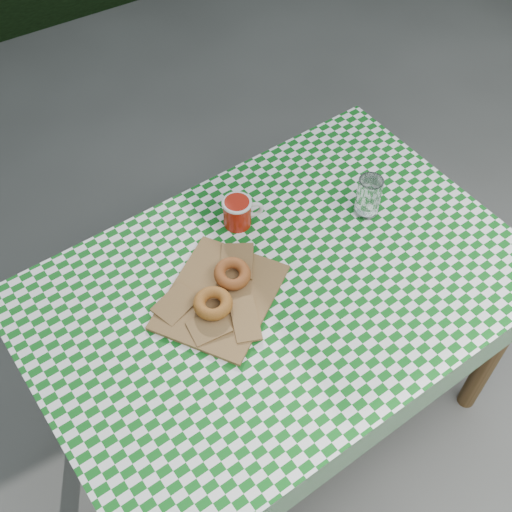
{
  "coord_description": "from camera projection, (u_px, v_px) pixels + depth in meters",
  "views": [
    {
      "loc": [
        -0.7,
        -0.65,
        2.15
      ],
      "look_at": [
        -0.15,
        0.26,
        0.79
      ],
      "focal_mm": 45.7,
      "sensor_mm": 36.0,
      "label": 1
    }
  ],
  "objects": [
    {
      "name": "ground",
      "position": [
        333.0,
        429.0,
        2.26
      ],
      "size": [
        60.0,
        60.0,
        0.0
      ],
      "primitive_type": "plane",
      "color": "#494945",
      "rests_on": "ground"
    },
    {
      "name": "table",
      "position": [
        276.0,
        358.0,
        2.0
      ],
      "size": [
        1.35,
        0.96,
        0.75
      ],
      "primitive_type": "cube",
      "rotation": [
        0.0,
        0.0,
        0.08
      ],
      "color": "brown",
      "rests_on": "ground"
    },
    {
      "name": "tablecloth",
      "position": [
        279.0,
        287.0,
        1.71
      ],
      "size": [
        1.37,
        0.98,
        0.01
      ],
      "primitive_type": "cube",
      "rotation": [
        0.0,
        0.0,
        0.08
      ],
      "color": "#0E5C17",
      "rests_on": "table"
    },
    {
      "name": "paper_bag",
      "position": [
        220.0,
        296.0,
        1.67
      ],
      "size": [
        0.41,
        0.4,
        0.02
      ],
      "primitive_type": "cube",
      "rotation": [
        0.0,
        0.0,
        0.62
      ],
      "color": "olive",
      "rests_on": "tablecloth"
    },
    {
      "name": "bagel_front",
      "position": [
        213.0,
        303.0,
        1.63
      ],
      "size": [
        0.14,
        0.14,
        0.03
      ],
      "primitive_type": "torus",
      "rotation": [
        0.0,
        0.0,
        0.48
      ],
      "color": "#9E5F20",
      "rests_on": "paper_bag"
    },
    {
      "name": "bagel_back",
      "position": [
        232.0,
        274.0,
        1.69
      ],
      "size": [
        0.11,
        0.11,
        0.03
      ],
      "primitive_type": "torus",
      "rotation": [
        0.0,
        0.0,
        0.11
      ],
      "color": "brown",
      "rests_on": "paper_bag"
    },
    {
      "name": "coffee_mug",
      "position": [
        237.0,
        213.0,
        1.81
      ],
      "size": [
        0.19,
        0.19,
        0.09
      ],
      "primitive_type": null,
      "rotation": [
        0.0,
        0.0,
        -0.3
      ],
      "color": "#A2180A",
      "rests_on": "tablecloth"
    },
    {
      "name": "drinking_glass",
      "position": [
        368.0,
        196.0,
        1.82
      ],
      "size": [
        0.08,
        0.08,
        0.13
      ],
      "primitive_type": "cylinder",
      "rotation": [
        0.0,
        0.0,
        0.26
      ],
      "color": "white",
      "rests_on": "tablecloth"
    }
  ]
}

